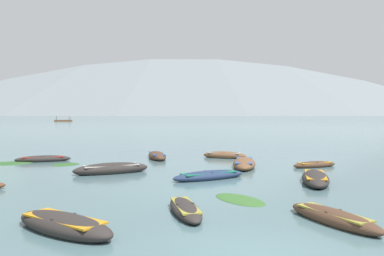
{
  "coord_description": "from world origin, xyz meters",
  "views": [
    {
      "loc": [
        -2.35,
        -7.77,
        3.2
      ],
      "look_at": [
        2.6,
        38.95,
        1.45
      ],
      "focal_mm": 34.65,
      "sensor_mm": 36.0,
      "label": 1
    }
  ],
  "objects_px": {
    "rowboat_0": "(43,159)",
    "rowboat_11": "(64,225)",
    "rowboat_9": "(157,156)",
    "ferry_0": "(63,120)",
    "rowboat_3": "(333,218)",
    "rowboat_6": "(209,176)",
    "rowboat_4": "(111,169)",
    "rowboat_12": "(224,155)",
    "rowboat_2": "(315,178)",
    "rowboat_8": "(185,209)",
    "rowboat_7": "(244,163)",
    "rowboat_10": "(314,165)"
  },
  "relations": [
    {
      "from": "rowboat_0",
      "to": "rowboat_11",
      "type": "relative_size",
      "value": 1.05
    },
    {
      "from": "rowboat_9",
      "to": "rowboat_11",
      "type": "bearing_deg",
      "value": -99.35
    },
    {
      "from": "rowboat_11",
      "to": "ferry_0",
      "type": "bearing_deg",
      "value": 103.15
    },
    {
      "from": "rowboat_3",
      "to": "rowboat_6",
      "type": "distance_m",
      "value": 8.12
    },
    {
      "from": "rowboat_4",
      "to": "rowboat_6",
      "type": "bearing_deg",
      "value": -25.5
    },
    {
      "from": "rowboat_4",
      "to": "rowboat_12",
      "type": "height_order",
      "value": "rowboat_4"
    },
    {
      "from": "rowboat_3",
      "to": "rowboat_6",
      "type": "relative_size",
      "value": 0.84
    },
    {
      "from": "ferry_0",
      "to": "rowboat_9",
      "type": "bearing_deg",
      "value": -74.37
    },
    {
      "from": "rowboat_3",
      "to": "rowboat_4",
      "type": "distance_m",
      "value": 12.59
    },
    {
      "from": "rowboat_6",
      "to": "rowboat_3",
      "type": "bearing_deg",
      "value": -71.94
    },
    {
      "from": "rowboat_4",
      "to": "rowboat_2",
      "type": "bearing_deg",
      "value": -21.28
    },
    {
      "from": "rowboat_4",
      "to": "rowboat_0",
      "type": "bearing_deg",
      "value": 132.99
    },
    {
      "from": "rowboat_0",
      "to": "rowboat_11",
      "type": "xyz_separation_m",
      "value": [
        4.99,
        -15.64,
        0.03
      ]
    },
    {
      "from": "rowboat_9",
      "to": "ferry_0",
      "type": "distance_m",
      "value": 147.65
    },
    {
      "from": "rowboat_2",
      "to": "rowboat_4",
      "type": "height_order",
      "value": "rowboat_4"
    },
    {
      "from": "rowboat_6",
      "to": "rowboat_9",
      "type": "height_order",
      "value": "rowboat_9"
    },
    {
      "from": "rowboat_8",
      "to": "rowboat_3",
      "type": "bearing_deg",
      "value": -20.0
    },
    {
      "from": "rowboat_4",
      "to": "rowboat_12",
      "type": "distance_m",
      "value": 9.75
    },
    {
      "from": "rowboat_2",
      "to": "rowboat_11",
      "type": "xyz_separation_m",
      "value": [
        -10.0,
        -6.28,
        -0.0
      ]
    },
    {
      "from": "rowboat_7",
      "to": "rowboat_12",
      "type": "height_order",
      "value": "rowboat_7"
    },
    {
      "from": "rowboat_2",
      "to": "rowboat_12",
      "type": "xyz_separation_m",
      "value": [
        -2.35,
        10.09,
        -0.01
      ]
    },
    {
      "from": "rowboat_9",
      "to": "rowboat_11",
      "type": "xyz_separation_m",
      "value": [
        -2.71,
        -16.47,
        -0.0
      ]
    },
    {
      "from": "rowboat_9",
      "to": "rowboat_12",
      "type": "height_order",
      "value": "rowboat_9"
    },
    {
      "from": "rowboat_9",
      "to": "rowboat_10",
      "type": "distance_m",
      "value": 10.85
    },
    {
      "from": "rowboat_4",
      "to": "rowboat_11",
      "type": "relative_size",
      "value": 1.22
    },
    {
      "from": "rowboat_7",
      "to": "rowboat_12",
      "type": "xyz_separation_m",
      "value": [
        -0.31,
        4.63,
        -0.01
      ]
    },
    {
      "from": "rowboat_2",
      "to": "rowboat_4",
      "type": "bearing_deg",
      "value": 158.72
    },
    {
      "from": "rowboat_4",
      "to": "rowboat_11",
      "type": "xyz_separation_m",
      "value": [
        -0.17,
        -10.1,
        -0.03
      ]
    },
    {
      "from": "rowboat_9",
      "to": "rowboat_12",
      "type": "xyz_separation_m",
      "value": [
        4.93,
        -0.1,
        -0.01
      ]
    },
    {
      "from": "rowboat_0",
      "to": "ferry_0",
      "type": "height_order",
      "value": "ferry_0"
    },
    {
      "from": "rowboat_10",
      "to": "rowboat_12",
      "type": "bearing_deg",
      "value": 130.82
    },
    {
      "from": "rowboat_10",
      "to": "rowboat_12",
      "type": "xyz_separation_m",
      "value": [
        -4.52,
        5.23,
        0.05
      ]
    },
    {
      "from": "rowboat_3",
      "to": "rowboat_12",
      "type": "distance_m",
      "value": 16.37
    },
    {
      "from": "rowboat_7",
      "to": "rowboat_9",
      "type": "relative_size",
      "value": 1.22
    },
    {
      "from": "rowboat_11",
      "to": "rowboat_0",
      "type": "bearing_deg",
      "value": 107.7
    },
    {
      "from": "rowboat_3",
      "to": "rowboat_9",
      "type": "height_order",
      "value": "rowboat_9"
    },
    {
      "from": "rowboat_6",
      "to": "ferry_0",
      "type": "relative_size",
      "value": 0.52
    },
    {
      "from": "rowboat_2",
      "to": "rowboat_7",
      "type": "bearing_deg",
      "value": 110.47
    },
    {
      "from": "rowboat_7",
      "to": "rowboat_8",
      "type": "relative_size",
      "value": 1.47
    },
    {
      "from": "rowboat_0",
      "to": "ferry_0",
      "type": "relative_size",
      "value": 0.47
    },
    {
      "from": "rowboat_4",
      "to": "rowboat_10",
      "type": "distance_m",
      "value": 12.04
    },
    {
      "from": "rowboat_2",
      "to": "rowboat_10",
      "type": "height_order",
      "value": "rowboat_2"
    },
    {
      "from": "rowboat_2",
      "to": "rowboat_3",
      "type": "relative_size",
      "value": 1.24
    },
    {
      "from": "rowboat_2",
      "to": "rowboat_12",
      "type": "relative_size",
      "value": 1.27
    },
    {
      "from": "rowboat_0",
      "to": "rowboat_8",
      "type": "bearing_deg",
      "value": -59.08
    },
    {
      "from": "rowboat_12",
      "to": "rowboat_2",
      "type": "bearing_deg",
      "value": -76.87
    },
    {
      "from": "rowboat_11",
      "to": "ferry_0",
      "type": "xyz_separation_m",
      "value": [
        -37.07,
        158.66,
        0.26
      ]
    },
    {
      "from": "rowboat_0",
      "to": "rowboat_9",
      "type": "distance_m",
      "value": 7.75
    },
    {
      "from": "rowboat_8",
      "to": "rowboat_12",
      "type": "relative_size",
      "value": 0.96
    },
    {
      "from": "rowboat_11",
      "to": "rowboat_3",
      "type": "bearing_deg",
      "value": 0.0
    }
  ]
}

